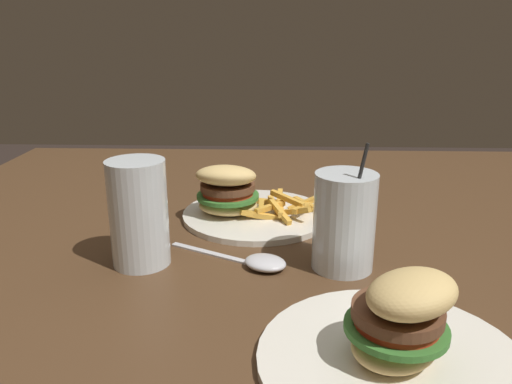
{
  "coord_description": "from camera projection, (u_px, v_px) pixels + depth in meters",
  "views": [
    {
      "loc": [
        0.03,
        0.72,
        1.07
      ],
      "look_at": [
        0.06,
        -0.12,
        0.8
      ],
      "focal_mm": 35.0,
      "sensor_mm": 36.0,
      "label": 1
    }
  ],
  "objects": [
    {
      "name": "spoon",
      "position": [
        261.0,
        262.0,
        0.71
      ],
      "size": [
        0.19,
        0.12,
        0.02
      ],
      "rotation": [
        0.0,
        0.0,
        2.66
      ],
      "color": "silver",
      "rests_on": "dining_table"
    },
    {
      "name": "meal_plate_near",
      "position": [
        242.0,
        201.0,
        0.89
      ],
      "size": [
        0.26,
        0.26,
        0.11
      ],
      "color": "silver",
      "rests_on": "dining_table"
    },
    {
      "name": "juice_glass",
      "position": [
        344.0,
        226.0,
        0.69
      ],
      "size": [
        0.09,
        0.09,
        0.19
      ],
      "color": "silver",
      "rests_on": "dining_table"
    },
    {
      "name": "beer_glass",
      "position": [
        139.0,
        216.0,
        0.7
      ],
      "size": [
        0.08,
        0.08,
        0.15
      ],
      "color": "silver",
      "rests_on": "dining_table"
    },
    {
      "name": "dining_table",
      "position": [
        287.0,
        316.0,
        0.83
      ],
      "size": [
        1.42,
        1.3,
        0.75
      ],
      "color": "#4C331E",
      "rests_on": "ground_plane"
    },
    {
      "name": "meal_plate_far",
      "position": [
        397.0,
        339.0,
        0.49
      ],
      "size": [
        0.27,
        0.27,
        0.11
      ],
      "color": "silver",
      "rests_on": "dining_table"
    }
  ]
}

